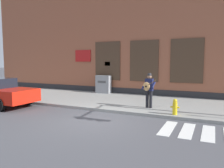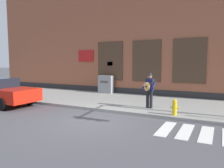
{
  "view_description": "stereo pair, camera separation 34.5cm",
  "coord_description": "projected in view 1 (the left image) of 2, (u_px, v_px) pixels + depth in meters",
  "views": [
    {
      "loc": [
        4.43,
        -7.71,
        2.42
      ],
      "look_at": [
        -0.04,
        1.84,
        1.36
      ],
      "focal_mm": 35.0,
      "sensor_mm": 36.0,
      "label": 1
    },
    {
      "loc": [
        4.74,
        -7.56,
        2.42
      ],
      "look_at": [
        -0.04,
        1.84,
        1.36
      ],
      "focal_mm": 35.0,
      "sensor_mm": 36.0,
      "label": 2
    }
  ],
  "objects": [
    {
      "name": "busker",
      "position": [
        149.0,
        88.0,
        10.82
      ],
      "size": [
        0.71,
        0.56,
        1.73
      ],
      "color": "black",
      "rests_on": "sidewalk"
    },
    {
      "name": "sidewalk",
      "position": [
        130.0,
        102.0,
        12.91
      ],
      "size": [
        28.0,
        5.47,
        0.14
      ],
      "color": "gray",
      "rests_on": "ground"
    },
    {
      "name": "ground_plane",
      "position": [
        94.0,
        121.0,
        9.06
      ],
      "size": [
        160.0,
        160.0,
        0.0
      ],
      "primitive_type": "plane",
      "color": "#4C4C51"
    },
    {
      "name": "utility_box",
      "position": [
        103.0,
        84.0,
        16.14
      ],
      "size": [
        1.09,
        0.52,
        1.3
      ],
      "color": "gray",
      "rests_on": "sidewalk"
    },
    {
      "name": "fire_hydrant",
      "position": [
        175.0,
        107.0,
        9.47
      ],
      "size": [
        0.38,
        0.2,
        0.7
      ],
      "color": "gold",
      "rests_on": "sidewalk"
    },
    {
      "name": "building_backdrop",
      "position": [
        152.0,
        37.0,
        16.74
      ],
      "size": [
        28.0,
        4.06,
        8.75
      ],
      "color": "#99563D",
      "rests_on": "ground"
    }
  ]
}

